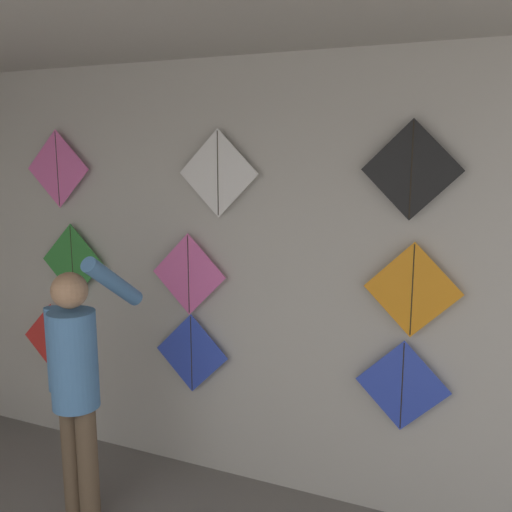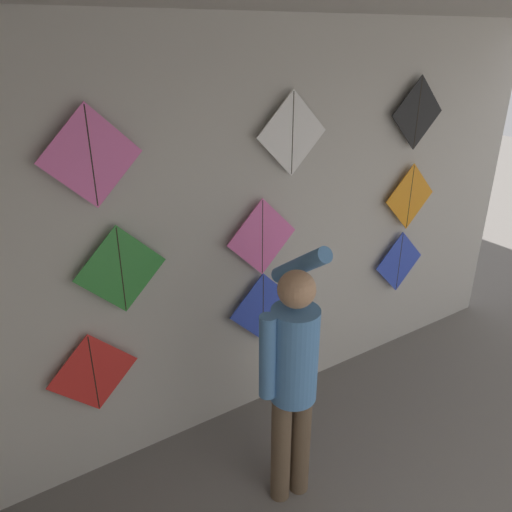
{
  "view_description": "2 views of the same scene",
  "coord_description": "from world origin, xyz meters",
  "px_view_note": "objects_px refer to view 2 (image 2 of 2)",
  "views": [
    {
      "loc": [
        1.76,
        0.39,
        2.24
      ],
      "look_at": [
        0.46,
        3.36,
        1.63
      ],
      "focal_mm": 40.0,
      "sensor_mm": 36.0,
      "label": 1
    },
    {
      "loc": [
        -1.87,
        0.99,
        2.68
      ],
      "look_at": [
        -0.34,
        3.36,
        1.42
      ],
      "focal_mm": 35.0,
      "sensor_mm": 36.0,
      "label": 2
    }
  ],
  "objects_px": {
    "kite_7": "(292,134)",
    "kite_6": "(91,157)",
    "kite_0": "(94,373)",
    "kite_3": "(121,270)",
    "kite_1": "(263,308)",
    "kite_5": "(410,197)",
    "kite_2": "(399,262)",
    "kite_4": "(262,237)",
    "kite_8": "(418,113)",
    "shopkeeper": "(292,370)"
  },
  "relations": [
    {
      "from": "kite_7",
      "to": "kite_6",
      "type": "bearing_deg",
      "value": 180.0
    },
    {
      "from": "kite_0",
      "to": "kite_3",
      "type": "relative_size",
      "value": 1.0
    },
    {
      "from": "kite_1",
      "to": "kite_5",
      "type": "height_order",
      "value": "kite_5"
    },
    {
      "from": "kite_2",
      "to": "kite_4",
      "type": "distance_m",
      "value": 1.52
    },
    {
      "from": "kite_7",
      "to": "kite_3",
      "type": "bearing_deg",
      "value": 180.0
    },
    {
      "from": "kite_2",
      "to": "kite_8",
      "type": "relative_size",
      "value": 1.0
    },
    {
      "from": "kite_2",
      "to": "kite_3",
      "type": "distance_m",
      "value": 2.47
    },
    {
      "from": "shopkeeper",
      "to": "kite_6",
      "type": "bearing_deg",
      "value": 142.93
    },
    {
      "from": "kite_4",
      "to": "kite_0",
      "type": "bearing_deg",
      "value": 180.0
    },
    {
      "from": "kite_2",
      "to": "kite_7",
      "type": "bearing_deg",
      "value": 180.0
    },
    {
      "from": "kite_3",
      "to": "kite_0",
      "type": "bearing_deg",
      "value": 180.0
    },
    {
      "from": "kite_1",
      "to": "kite_2",
      "type": "xyz_separation_m",
      "value": [
        1.41,
        0.0,
        0.01
      ]
    },
    {
      "from": "kite_6",
      "to": "kite_0",
      "type": "bearing_deg",
      "value": 180.0
    },
    {
      "from": "shopkeeper",
      "to": "kite_2",
      "type": "relative_size",
      "value": 3.01
    },
    {
      "from": "kite_4",
      "to": "kite_6",
      "type": "relative_size",
      "value": 1.0
    },
    {
      "from": "kite_7",
      "to": "kite_0",
      "type": "bearing_deg",
      "value": 180.0
    },
    {
      "from": "kite_0",
      "to": "kite_7",
      "type": "distance_m",
      "value": 1.94
    },
    {
      "from": "kite_1",
      "to": "kite_7",
      "type": "bearing_deg",
      "value": 0.0
    },
    {
      "from": "kite_5",
      "to": "shopkeeper",
      "type": "bearing_deg",
      "value": -156.19
    },
    {
      "from": "kite_3",
      "to": "kite_6",
      "type": "distance_m",
      "value": 0.67
    },
    {
      "from": "kite_4",
      "to": "kite_8",
      "type": "height_order",
      "value": "kite_8"
    },
    {
      "from": "kite_2",
      "to": "kite_4",
      "type": "relative_size",
      "value": 1.0
    },
    {
      "from": "kite_3",
      "to": "kite_7",
      "type": "xyz_separation_m",
      "value": [
        1.21,
        0.0,
        0.66
      ]
    },
    {
      "from": "kite_0",
      "to": "kite_1",
      "type": "height_order",
      "value": "kite_1"
    },
    {
      "from": "kite_0",
      "to": "kite_6",
      "type": "distance_m",
      "value": 1.31
    },
    {
      "from": "kite_5",
      "to": "kite_8",
      "type": "height_order",
      "value": "kite_8"
    },
    {
      "from": "kite_5",
      "to": "kite_6",
      "type": "xyz_separation_m",
      "value": [
        -2.52,
        0.0,
        0.64
      ]
    },
    {
      "from": "kite_1",
      "to": "kite_2",
      "type": "bearing_deg",
      "value": 0.0
    },
    {
      "from": "kite_8",
      "to": "shopkeeper",
      "type": "bearing_deg",
      "value": -155.72
    },
    {
      "from": "shopkeeper",
      "to": "kite_3",
      "type": "bearing_deg",
      "value": 139.59
    },
    {
      "from": "kite_1",
      "to": "kite_6",
      "type": "xyz_separation_m",
      "value": [
        -1.07,
        0.0,
        1.23
      ]
    },
    {
      "from": "kite_0",
      "to": "kite_2",
      "type": "height_order",
      "value": "kite_2"
    },
    {
      "from": "kite_1",
      "to": "kite_5",
      "type": "xyz_separation_m",
      "value": [
        1.44,
        0.0,
        0.59
      ]
    },
    {
      "from": "kite_0",
      "to": "kite_2",
      "type": "relative_size",
      "value": 1.0
    },
    {
      "from": "kite_4",
      "to": "kite_7",
      "type": "distance_m",
      "value": 0.71
    },
    {
      "from": "kite_8",
      "to": "kite_6",
      "type": "bearing_deg",
      "value": 180.0
    },
    {
      "from": "kite_1",
      "to": "kite_3",
      "type": "bearing_deg",
      "value": 180.0
    },
    {
      "from": "kite_7",
      "to": "kite_1",
      "type": "bearing_deg",
      "value": 180.0
    },
    {
      "from": "kite_6",
      "to": "kite_8",
      "type": "distance_m",
      "value": 2.48
    },
    {
      "from": "kite_7",
      "to": "kite_8",
      "type": "distance_m",
      "value": 1.19
    },
    {
      "from": "kite_0",
      "to": "kite_6",
      "type": "bearing_deg",
      "value": 0.0
    },
    {
      "from": "kite_3",
      "to": "kite_5",
      "type": "xyz_separation_m",
      "value": [
        2.43,
        0.0,
        0.03
      ]
    },
    {
      "from": "kite_3",
      "to": "shopkeeper",
      "type": "bearing_deg",
      "value": -49.08
    },
    {
      "from": "kite_8",
      "to": "kite_3",
      "type": "bearing_deg",
      "value": 180.0
    },
    {
      "from": "shopkeeper",
      "to": "kite_4",
      "type": "height_order",
      "value": "kite_4"
    },
    {
      "from": "shopkeeper",
      "to": "kite_1",
      "type": "height_order",
      "value": "shopkeeper"
    },
    {
      "from": "shopkeeper",
      "to": "kite_8",
      "type": "distance_m",
      "value": 2.23
    },
    {
      "from": "kite_0",
      "to": "kite_2",
      "type": "xyz_separation_m",
      "value": [
        2.65,
        0.0,
        0.08
      ]
    },
    {
      "from": "kite_5",
      "to": "kite_8",
      "type": "distance_m",
      "value": 0.67
    },
    {
      "from": "kite_3",
      "to": "kite_6",
      "type": "height_order",
      "value": "kite_6"
    }
  ]
}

